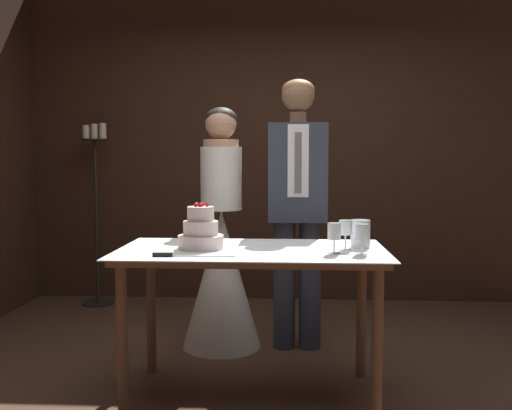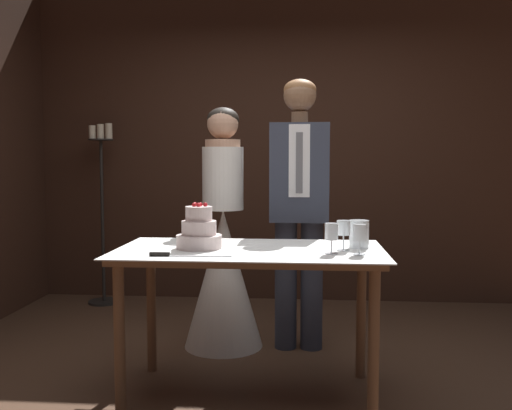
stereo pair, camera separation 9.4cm
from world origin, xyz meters
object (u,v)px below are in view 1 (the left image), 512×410
Objects in this scene: wine_glass_far at (334,233)px; bride at (222,259)px; wine_glass_middle at (362,234)px; candle_stand at (96,213)px; hurricane_candle at (360,234)px; groom at (298,198)px; cake_knife at (178,255)px; cake_table at (252,266)px; wine_glass_near at (345,229)px; tiered_cake at (201,232)px.

wine_glass_far is 1.20m from bride.
wine_glass_middle is 0.10× the size of candle_stand.
wine_glass_middle is 1.29m from bride.
hurricane_candle is 0.09× the size of bride.
wine_glass_middle is 1.00m from groom.
cake_table is at bearing 34.33° from cake_knife.
candle_stand is (-2.09, 1.79, -0.06)m from hurricane_candle.
cake_knife is 0.94m from wine_glass_middle.
wine_glass_near is 1.16m from bride.
groom reaches higher than candle_stand.
cake_knife is 0.23× the size of groom.
wine_glass_middle is at bearing -13.92° from cake_table.
wine_glass_far is 2.79m from candle_stand.
wine_glass_middle is at bearing -71.57° from groom.
candle_stand is at bearing 148.31° from groom.
groom is (-0.31, 0.94, 0.11)m from wine_glass_middle.
wine_glass_far is (0.78, 0.14, 0.10)m from cake_knife.
groom is (0.26, 0.80, 0.32)m from cake_table.
wine_glass_middle is 2.90m from candle_stand.
cake_knife is (-0.08, -0.26, -0.08)m from tiered_cake.
groom is 2.07m from candle_stand.
groom is (0.52, -0.00, 0.42)m from bride.
wine_glass_far is 0.09× the size of groom.
bride is at bearing -41.18° from candle_stand.
tiered_cake reaches higher than wine_glass_far.
wine_glass_near is 0.10× the size of candle_stand.
cake_knife is 0.25× the size of bride.
cake_table is 0.46m from cake_knife.
wine_glass_far reaches higher than hurricane_candle.
wine_glass_near is 0.85m from groom.
wine_glass_far is 0.10× the size of bride.
hurricane_candle is (0.87, 0.09, -0.02)m from tiered_cake.
wine_glass_near reaches higher than cake_knife.
cake_table is at bearing 163.25° from wine_glass_far.
cake_table is 9.51× the size of hurricane_candle.
wine_glass_far is at bearing 7.10° from cake_knife.
bride reaches higher than cake_table.
bride is 1.66m from candle_stand.
cake_knife is 0.26× the size of candle_stand.
cake_knife is at bearing -172.17° from wine_glass_middle.
hurricane_candle is 0.08× the size of groom.
groom is at bearing 56.29° from tiered_cake.
candle_stand is at bearing 115.05° from cake_knife.
tiered_cake is 0.85m from bride.
cake_table is 9.29× the size of wine_glass_middle.
bride is at bearing 179.95° from groom.
wine_glass_near is at bearing 58.92° from wine_glass_far.
tiered_cake is 1.65× the size of hurricane_candle.
wine_glass_middle is at bearing -48.54° from bride.
tiered_cake reaches higher than cake_table.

